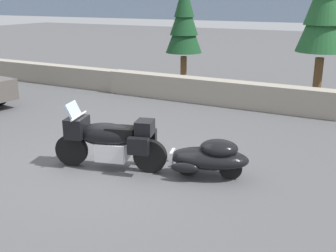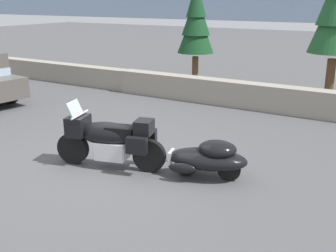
% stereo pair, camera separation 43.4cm
% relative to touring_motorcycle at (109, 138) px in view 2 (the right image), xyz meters
% --- Properties ---
extents(ground_plane, '(80.00, 80.00, 0.00)m').
position_rel_touring_motorcycle_xyz_m(ground_plane, '(-0.10, -0.00, -0.62)').
color(ground_plane, '#4C4C4F').
extents(stone_guard_wall, '(24.00, 0.62, 0.79)m').
position_rel_touring_motorcycle_xyz_m(stone_guard_wall, '(0.07, 6.07, -0.23)').
color(stone_guard_wall, gray).
rests_on(stone_guard_wall, ground).
extents(touring_motorcycle, '(2.26, 1.12, 1.33)m').
position_rel_touring_motorcycle_xyz_m(touring_motorcycle, '(0.00, 0.00, 0.00)').
color(touring_motorcycle, black).
rests_on(touring_motorcycle, ground).
extents(car_shaped_trailer, '(2.22, 1.09, 0.76)m').
position_rel_touring_motorcycle_xyz_m(car_shaped_trailer, '(1.92, 0.55, -0.21)').
color(car_shaped_trailer, black).
rests_on(car_shaped_trailer, ground).
extents(pine_tree_far_right, '(1.38, 1.38, 3.99)m').
position_rel_touring_motorcycle_xyz_m(pine_tree_far_right, '(-2.37, 8.17, 1.87)').
color(pine_tree_far_right, brown).
rests_on(pine_tree_far_right, ground).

